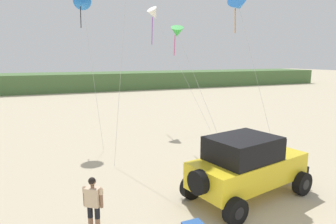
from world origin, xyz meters
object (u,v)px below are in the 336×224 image
Objects in this scene: person_watching at (93,202)px; kite_white_parafoil at (238,5)px; kite_black_sled at (154,14)px; kite_yellow_diamond at (177,32)px; kite_purple_stunt at (83,2)px; jeep at (247,165)px.

kite_white_parafoil is at bearing 32.89° from person_watching.
kite_black_sled is (-1.79, 7.84, 0.46)m from kite_white_parafoil.
kite_yellow_diamond is (6.23, 8.29, 5.45)m from person_watching.
kite_black_sled is at bearing 85.81° from kite_yellow_diamond.
kite_yellow_diamond is at bearing 53.08° from person_watching.
kite_purple_stunt is at bearing 153.21° from kite_yellow_diamond.
kite_black_sled reaches higher than jeep.
jeep is at bearing -96.09° from kite_yellow_diamond.
person_watching is at bearing -96.76° from kite_purple_stunt.
kite_white_parafoil reaches higher than kite_yellow_diamond.
kite_purple_stunt reaches higher than kite_black_sled.
jeep is 3.01× the size of person_watching.
jeep is 5.37m from person_watching.
kite_black_sled is (6.59, 13.26, 7.13)m from person_watching.
person_watching is 0.19× the size of kite_black_sled.
kite_black_sled is at bearing 84.64° from jeep.
kite_yellow_diamond is (4.95, -2.50, -1.73)m from kite_purple_stunt.
kite_black_sled reaches higher than kite_yellow_diamond.
kite_white_parafoil is (3.02, 5.22, 6.41)m from jeep.
kite_purple_stunt is 5.86m from kite_black_sled.
kite_white_parafoil reaches higher than jeep.
kite_purple_stunt is at bearing 83.24° from person_watching.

